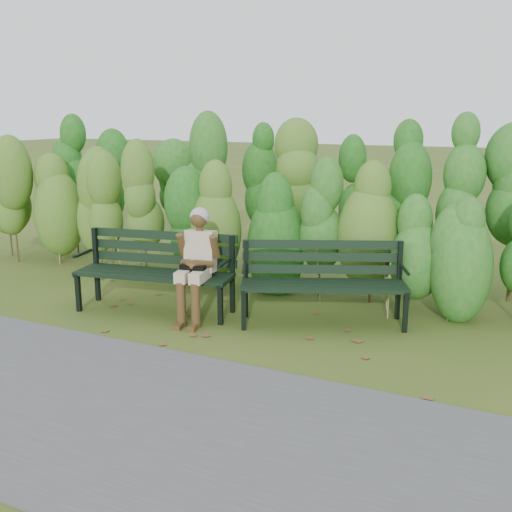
% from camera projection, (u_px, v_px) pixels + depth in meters
% --- Properties ---
extents(ground, '(80.00, 80.00, 0.00)m').
position_uv_depth(ground, '(243.00, 327.00, 6.76)').
color(ground, '#39551A').
extents(footpath, '(60.00, 2.50, 0.01)m').
position_uv_depth(footpath, '(119.00, 411.00, 4.83)').
color(footpath, '#474749').
rests_on(footpath, ground).
extents(hedge_band, '(11.04, 1.67, 2.42)m').
position_uv_depth(hedge_band, '(304.00, 196.00, 8.10)').
color(hedge_band, '#47381E').
rests_on(hedge_band, ground).
extents(leaf_litter, '(4.89, 2.16, 0.01)m').
position_uv_depth(leaf_litter, '(176.00, 320.00, 6.99)').
color(leaf_litter, brown).
rests_on(leaf_litter, ground).
extents(bench_left, '(1.98, 0.95, 0.95)m').
position_uv_depth(bench_left, '(158.00, 265.00, 7.25)').
color(bench_left, black).
rests_on(bench_left, ground).
extents(bench_right, '(1.95, 1.29, 0.93)m').
position_uv_depth(bench_right, '(323.00, 276.00, 6.82)').
color(bench_right, black).
rests_on(bench_right, ground).
extents(seated_woman, '(0.52, 0.76, 1.30)m').
position_uv_depth(seated_woman, '(197.00, 257.00, 6.88)').
color(seated_woman, beige).
rests_on(seated_woman, ground).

